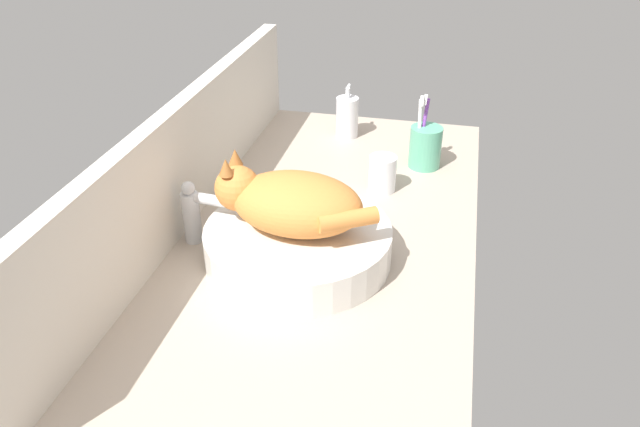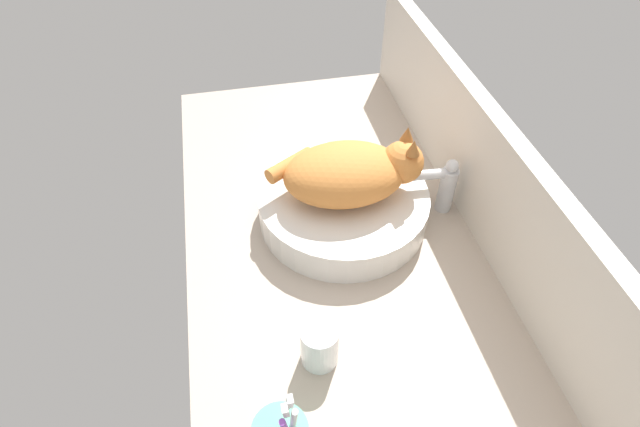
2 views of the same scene
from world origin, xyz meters
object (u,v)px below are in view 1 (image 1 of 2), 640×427
object	(u,v)px
toothbrush_cup	(425,146)
soap_dispenser	(347,117)
water_glass	(382,176)
faucet	(196,211)
cat	(290,202)
sink_basin	(298,244)

from	to	relation	value
toothbrush_cup	soap_dispenser	bearing A→B (deg)	57.79
toothbrush_cup	water_glass	size ratio (longest dim) A/B	2.19
faucet	soap_dispenser	world-z (taller)	soap_dispenser
cat	toothbrush_cup	xyz separation A→B (cm)	(46.96, -21.86, -7.42)
sink_basin	soap_dispenser	size ratio (longest dim) A/B	2.52
water_glass	cat	bearing A→B (deg)	157.49
sink_basin	faucet	bearing A→B (deg)	85.61
soap_dispenser	toothbrush_cup	world-z (taller)	toothbrush_cup
cat	soap_dispenser	world-z (taller)	cat
soap_dispenser	toothbrush_cup	distance (cm)	26.61
cat	soap_dispenser	distance (cm)	61.57
faucet	toothbrush_cup	world-z (taller)	toothbrush_cup
water_glass	sink_basin	bearing A→B (deg)	159.61
toothbrush_cup	water_glass	bearing A→B (deg)	150.06
sink_basin	faucet	xyz separation A→B (cm)	(1.65, 21.51, 3.74)
toothbrush_cup	cat	bearing A→B (deg)	155.04
water_glass	soap_dispenser	bearing A→B (deg)	25.64
faucet	water_glass	distance (cm)	45.35
faucet	toothbrush_cup	distance (cm)	61.80
sink_basin	water_glass	world-z (taller)	water_glass
cat	toothbrush_cup	bearing A→B (deg)	-24.96
cat	soap_dispenser	size ratio (longest dim) A/B	2.23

